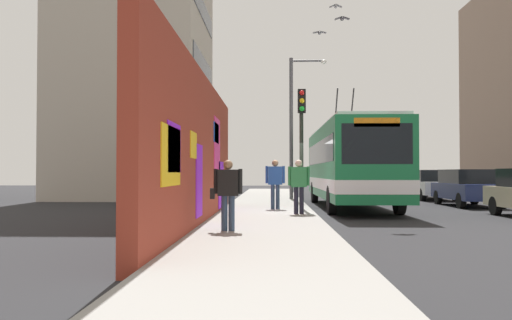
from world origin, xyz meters
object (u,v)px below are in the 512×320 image
at_px(parked_car_white, 429,184).
at_px(pedestrian_near_wall, 228,190).
at_px(city_bus, 350,163).
at_px(parked_car_navy, 468,187).
at_px(street_lamp, 295,118).
at_px(traffic_light, 302,128).
at_px(parked_car_silver, 404,182).
at_px(pedestrian_midblock, 275,180).
at_px(pedestrian_at_curb, 299,182).

distance_m(parked_car_white, pedestrian_near_wall, 19.15).
xyz_separation_m(city_bus, pedestrian_near_wall, (-10.09, 4.20, -0.80)).
relative_size(parked_car_navy, street_lamp, 0.64).
xyz_separation_m(pedestrian_near_wall, street_lamp, (14.34, -2.14, 3.09)).
xyz_separation_m(parked_car_white, pedestrian_near_wall, (-16.68, 9.40, 0.23)).
bearing_deg(traffic_light, parked_car_silver, -26.07).
height_order(city_bus, parked_car_navy, city_bus).
bearing_deg(pedestrian_midblock, parked_car_navy, -63.96).
height_order(city_bus, traffic_light, city_bus).
bearing_deg(city_bus, pedestrian_at_curb, 155.69).
xyz_separation_m(pedestrian_near_wall, traffic_light, (6.98, -2.05, 1.96)).
distance_m(city_bus, parked_car_silver, 13.04).
xyz_separation_m(city_bus, street_lamp, (4.25, 2.05, 2.29)).
distance_m(pedestrian_at_curb, pedestrian_midblock, 2.35).
relative_size(pedestrian_at_curb, traffic_light, 0.40).
height_order(pedestrian_near_wall, traffic_light, traffic_light).
bearing_deg(city_bus, traffic_light, 145.32).
height_order(pedestrian_at_curb, pedestrian_midblock, pedestrian_midblock).
height_order(parked_car_navy, pedestrian_near_wall, pedestrian_near_wall).
bearing_deg(city_bus, parked_car_white, -38.26).
bearing_deg(city_bus, parked_car_silver, -23.57).
distance_m(parked_car_navy, parked_car_silver, 10.85).
relative_size(parked_car_silver, street_lamp, 0.69).
xyz_separation_m(pedestrian_midblock, pedestrian_near_wall, (-7.10, 1.11, -0.12)).
xyz_separation_m(pedestrian_at_curb, pedestrian_near_wall, (-4.87, 1.84, -0.09)).
bearing_deg(traffic_light, pedestrian_at_curb, 174.37).
height_order(parked_car_silver, street_lamp, street_lamp).
relative_size(city_bus, pedestrian_at_curb, 6.73).
height_order(pedestrian_at_curb, street_lamp, street_lamp).
height_order(city_bus, parked_car_silver, city_bus).
distance_m(city_bus, parked_car_navy, 5.41).
bearing_deg(pedestrian_at_curb, parked_car_white, -32.61).
distance_m(parked_car_silver, pedestrian_near_wall, 23.93).
bearing_deg(pedestrian_near_wall, pedestrian_at_curb, -20.67).
bearing_deg(pedestrian_midblock, traffic_light, -97.35).
xyz_separation_m(traffic_light, street_lamp, (7.36, -0.10, 1.13)).
relative_size(pedestrian_near_wall, street_lamp, 0.23).
height_order(city_bus, pedestrian_near_wall, city_bus).
distance_m(pedestrian_midblock, pedestrian_near_wall, 7.19).
bearing_deg(street_lamp, pedestrian_at_curb, 178.14).
distance_m(parked_car_white, street_lamp, 8.31).
height_order(city_bus, pedestrian_midblock, city_bus).
distance_m(city_bus, pedestrian_at_curb, 5.77).
bearing_deg(parked_car_white, pedestrian_midblock, 139.13).
xyz_separation_m(city_bus, traffic_light, (-3.11, 2.15, 1.16)).
bearing_deg(parked_car_navy, city_bus, 101.55).
height_order(parked_car_silver, pedestrian_near_wall, pedestrian_near_wall).
bearing_deg(pedestrian_at_curb, parked_car_silver, -23.80).
distance_m(parked_car_navy, pedestrian_midblock, 9.23).
distance_m(pedestrian_near_wall, traffic_light, 7.54).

